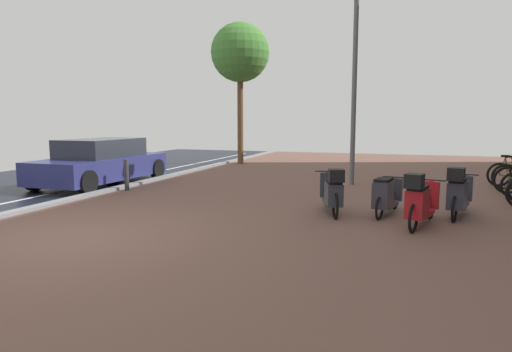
{
  "coord_description": "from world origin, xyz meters",
  "views": [
    {
      "loc": [
        5.01,
        -5.51,
        1.89
      ],
      "look_at": [
        2.57,
        1.72,
        0.92
      ],
      "focal_mm": 30.94,
      "sensor_mm": 36.0,
      "label": 1
    }
  ],
  "objects": [
    {
      "name": "street_tree",
      "position": [
        -1.76,
        12.39,
        4.68
      ],
      "size": [
        2.48,
        2.48,
        5.96
      ],
      "color": "brown",
      "rests_on": "ground"
    },
    {
      "name": "scooter_extra",
      "position": [
        5.3,
        2.63,
        0.46
      ],
      "size": [
        0.76,
        1.72,
        1.03
      ],
      "color": "black",
      "rests_on": "ground"
    },
    {
      "name": "scooter_near",
      "position": [
        4.69,
        3.47,
        0.4
      ],
      "size": [
        0.66,
        1.65,
        0.79
      ],
      "color": "black",
      "rests_on": "ground"
    },
    {
      "name": "lamp_post",
      "position": [
        3.56,
        7.61,
        3.26
      ],
      "size": [
        0.2,
        0.52,
        5.88
      ],
      "color": "slate",
      "rests_on": "ground"
    },
    {
      "name": "scooter_far",
      "position": [
        6.03,
        3.7,
        0.47
      ],
      "size": [
        0.73,
        1.77,
        1.05
      ],
      "color": "black",
      "rests_on": "ground"
    },
    {
      "name": "scooter_mid",
      "position": [
        3.67,
        3.25,
        0.45
      ],
      "size": [
        0.8,
        1.71,
        0.99
      ],
      "color": "black",
      "rests_on": "ground"
    },
    {
      "name": "bollard_far",
      "position": [
        -2.05,
        4.49,
        0.42
      ],
      "size": [
        0.12,
        0.12,
        0.84
      ],
      "color": "#38383D",
      "rests_on": "ground"
    },
    {
      "name": "bicycle_rack_08",
      "position": [
        7.94,
        8.8,
        0.34
      ],
      "size": [
        1.31,
        0.48,
        0.96
      ],
      "color": "black",
      "rests_on": "ground"
    },
    {
      "name": "parked_car_near",
      "position": [
        -3.51,
        5.34,
        0.64
      ],
      "size": [
        1.93,
        4.38,
        1.33
      ],
      "color": "navy",
      "rests_on": "ground"
    },
    {
      "name": "ground",
      "position": [
        1.43,
        0.0,
        -0.02
      ],
      "size": [
        21.0,
        40.0,
        0.13
      ],
      "color": "black"
    }
  ]
}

